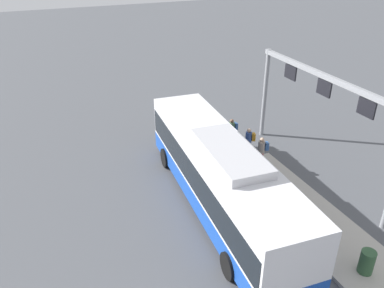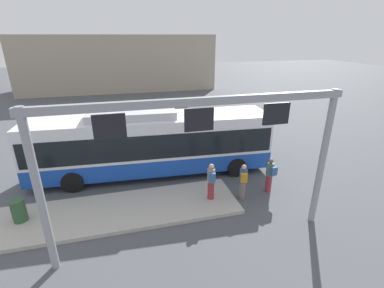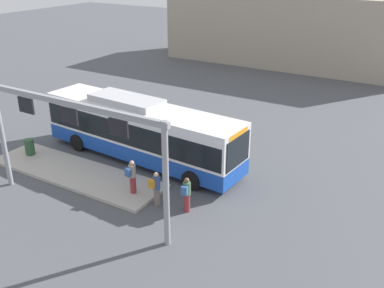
{
  "view_description": "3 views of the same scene",
  "coord_description": "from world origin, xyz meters",
  "px_view_note": "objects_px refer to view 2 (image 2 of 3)",
  "views": [
    {
      "loc": [
        -12.47,
        6.57,
        10.59
      ],
      "look_at": [
        3.75,
        -0.33,
        1.29
      ],
      "focal_mm": 36.67,
      "sensor_mm": 36.0,
      "label": 1
    },
    {
      "loc": [
        -1.38,
        -13.26,
        6.85
      ],
      "look_at": [
        1.86,
        -0.97,
        1.83
      ],
      "focal_mm": 25.85,
      "sensor_mm": 36.0,
      "label": 2
    },
    {
      "loc": [
        13.65,
        -17.35,
        10.6
      ],
      "look_at": [
        3.42,
        -0.27,
        1.79
      ],
      "focal_mm": 40.78,
      "sensor_mm": 36.0,
      "label": 3
    }
  ],
  "objects_px": {
    "person_waiting_near": "(270,175)",
    "person_boarding": "(243,181)",
    "trash_bin": "(19,210)",
    "bus_main": "(152,141)",
    "person_waiting_mid": "(211,181)"
  },
  "relations": [
    {
      "from": "bus_main",
      "to": "person_boarding",
      "type": "xyz_separation_m",
      "value": [
        3.51,
        -3.54,
        -0.92
      ]
    },
    {
      "from": "person_boarding",
      "to": "person_waiting_near",
      "type": "height_order",
      "value": "same"
    },
    {
      "from": "person_boarding",
      "to": "person_waiting_near",
      "type": "xyz_separation_m",
      "value": [
        1.45,
        0.26,
        0.0
      ]
    },
    {
      "from": "trash_bin",
      "to": "person_waiting_mid",
      "type": "bearing_deg",
      "value": -3.25
    },
    {
      "from": "person_boarding",
      "to": "trash_bin",
      "type": "xyz_separation_m",
      "value": [
        -9.03,
        0.54,
        -0.28
      ]
    },
    {
      "from": "person_boarding",
      "to": "person_waiting_near",
      "type": "relative_size",
      "value": 1.0
    },
    {
      "from": "person_waiting_near",
      "to": "trash_bin",
      "type": "xyz_separation_m",
      "value": [
        -10.48,
        0.29,
        -0.28
      ]
    },
    {
      "from": "bus_main",
      "to": "trash_bin",
      "type": "relative_size",
      "value": 13.51
    },
    {
      "from": "person_waiting_mid",
      "to": "trash_bin",
      "type": "relative_size",
      "value": 1.86
    },
    {
      "from": "person_boarding",
      "to": "bus_main",
      "type": "bearing_deg",
      "value": 64.92
    },
    {
      "from": "bus_main",
      "to": "person_waiting_near",
      "type": "relative_size",
      "value": 7.28
    },
    {
      "from": "person_waiting_near",
      "to": "person_boarding",
      "type": "bearing_deg",
      "value": 92.02
    },
    {
      "from": "bus_main",
      "to": "person_boarding",
      "type": "height_order",
      "value": "bus_main"
    },
    {
      "from": "person_waiting_near",
      "to": "bus_main",
      "type": "bearing_deg",
      "value": 48.5
    },
    {
      "from": "person_waiting_near",
      "to": "trash_bin",
      "type": "relative_size",
      "value": 1.86
    }
  ]
}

